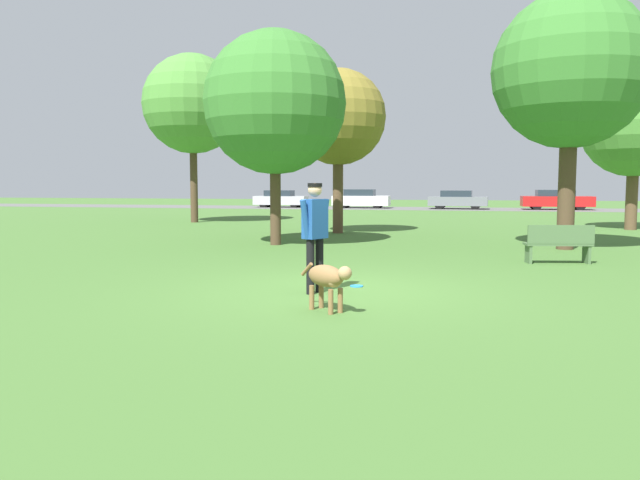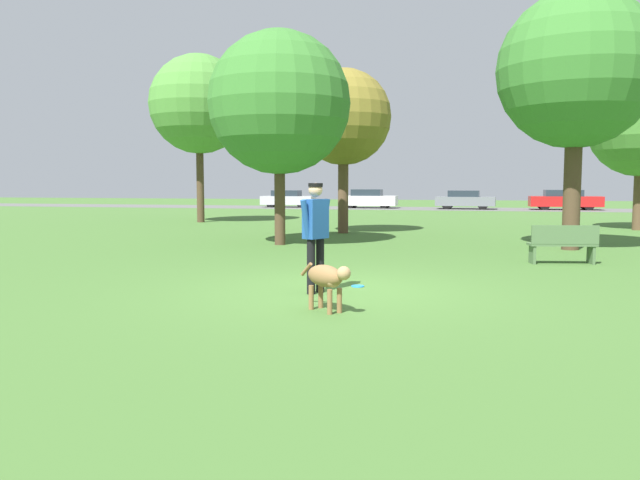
# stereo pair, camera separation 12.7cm
# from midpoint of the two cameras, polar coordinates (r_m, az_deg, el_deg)

# --- Properties ---
(ground_plane) EXTENTS (120.00, 120.00, 0.00)m
(ground_plane) POSITION_cam_midpoint_polar(r_m,az_deg,el_deg) (10.04, 1.76, -4.66)
(ground_plane) COLOR #426B2D
(far_road_strip) EXTENTS (120.00, 6.00, 0.01)m
(far_road_strip) POSITION_cam_midpoint_polar(r_m,az_deg,el_deg) (44.47, 11.29, 2.82)
(far_road_strip) COLOR #5B5B59
(far_road_strip) RESTS_ON ground_plane
(person) EXTENTS (0.38, 0.63, 1.73)m
(person) POSITION_cam_midpoint_polar(r_m,az_deg,el_deg) (9.69, -0.03, 1.08)
(person) COLOR black
(person) RESTS_ON ground_plane
(dog) EXTENTS (0.88, 0.74, 0.65)m
(dog) POSITION_cam_midpoint_polar(r_m,az_deg,el_deg) (8.34, 1.08, -3.49)
(dog) COLOR olive
(dog) RESTS_ON ground_plane
(frisbee) EXTENTS (0.22, 0.22, 0.02)m
(frisbee) POSITION_cam_midpoint_polar(r_m,az_deg,el_deg) (10.45, 3.82, -4.23)
(frisbee) COLOR #268CE5
(frisbee) RESTS_ON ground_plane
(tree_near_right) EXTENTS (4.00, 4.00, 6.62)m
(tree_near_right) POSITION_cam_midpoint_polar(r_m,az_deg,el_deg) (17.76, 22.58, 14.09)
(tree_near_right) COLOR #4C3826
(tree_near_right) RESTS_ON ground_plane
(tree_near_left) EXTENTS (3.97, 3.97, 5.95)m
(tree_near_left) POSITION_cam_midpoint_polar(r_m,az_deg,el_deg) (17.74, -3.54, 12.38)
(tree_near_left) COLOR #4C3826
(tree_near_left) RESTS_ON ground_plane
(tree_far_left) EXTENTS (4.39, 4.39, 7.46)m
(tree_far_left) POSITION_cam_midpoint_polar(r_m,az_deg,el_deg) (28.85, -10.89, 12.07)
(tree_far_left) COLOR #4C3826
(tree_far_left) RESTS_ON ground_plane
(tree_mid_center) EXTENTS (3.32, 3.32, 5.68)m
(tree_mid_center) POSITION_cam_midpoint_polar(r_m,az_deg,el_deg) (21.95, 2.32, 11.11)
(tree_mid_center) COLOR brown
(tree_mid_center) RESTS_ON ground_plane
(parked_car_silver) EXTENTS (3.94, 1.85, 1.27)m
(parked_car_silver) POSITION_cam_midpoint_polar(r_m,az_deg,el_deg) (46.60, -2.89, 3.77)
(parked_car_silver) COLOR #B7B7BC
(parked_car_silver) RESTS_ON ground_plane
(parked_car_white) EXTENTS (4.06, 1.83, 1.35)m
(parked_car_white) POSITION_cam_midpoint_polar(r_m,az_deg,el_deg) (45.14, 4.51, 3.77)
(parked_car_white) COLOR white
(parked_car_white) RESTS_ON ground_plane
(parked_car_grey) EXTENTS (4.06, 1.96, 1.29)m
(parked_car_grey) POSITION_cam_midpoint_polar(r_m,az_deg,el_deg) (44.18, 13.21, 3.60)
(parked_car_grey) COLOR slate
(parked_car_grey) RESTS_ON ground_plane
(parked_car_red) EXTENTS (4.63, 1.81, 1.34)m
(parked_car_red) POSITION_cam_midpoint_polar(r_m,az_deg,el_deg) (44.91, 21.55, 3.44)
(parked_car_red) COLOR red
(parked_car_red) RESTS_ON ground_plane
(park_bench) EXTENTS (1.45, 0.66, 0.84)m
(park_bench) POSITION_cam_midpoint_polar(r_m,az_deg,el_deg) (14.31, 21.58, -0.27)
(park_bench) COLOR #4C6B42
(park_bench) RESTS_ON ground_plane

